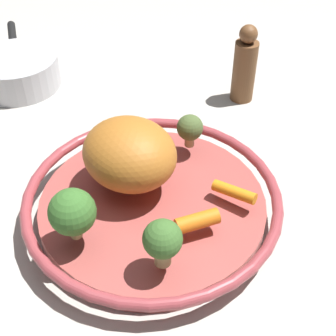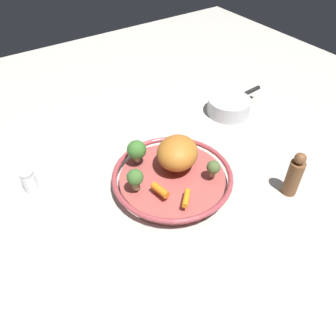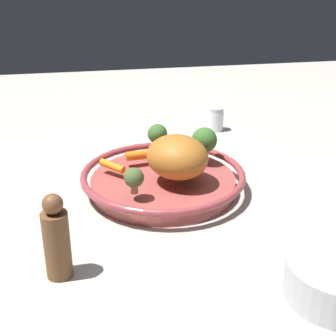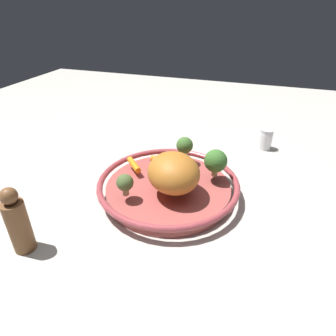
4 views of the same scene
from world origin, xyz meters
name	(u,v)px [view 2 (image 2 of 4)]	position (x,y,z in m)	size (l,w,h in m)	color
ground_plane	(172,184)	(0.00, 0.00, 0.00)	(2.33, 2.33, 0.00)	#B7B2A8
serving_bowl	(172,179)	(0.00, 0.00, 0.02)	(0.35, 0.35, 0.05)	#A84C47
roast_chicken_piece	(177,153)	(-0.03, -0.02, 0.09)	(0.13, 0.12, 0.09)	#B76B26
baby_carrot_back	(160,190)	(0.07, 0.04, 0.06)	(0.02, 0.02, 0.05)	orange
baby_carrot_left	(186,198)	(0.03, 0.10, 0.05)	(0.02, 0.02, 0.06)	orange
broccoli_floret_large	(135,178)	(0.11, -0.01, 0.08)	(0.05, 0.05, 0.06)	tan
broccoli_floret_small	(213,168)	(-0.09, 0.07, 0.08)	(0.04, 0.04, 0.05)	tan
broccoli_floret_edge	(137,150)	(0.06, -0.10, 0.09)	(0.06, 0.06, 0.07)	tan
salt_shaker	(29,180)	(0.35, -0.22, 0.03)	(0.04, 0.04, 0.07)	white
pepper_mill	(294,175)	(-0.26, 0.21, 0.07)	(0.04, 0.04, 0.14)	brown
saucepan	(229,106)	(-0.39, -0.19, 0.03)	(0.24, 0.16, 0.06)	silver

